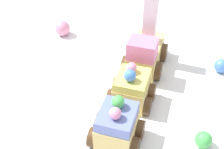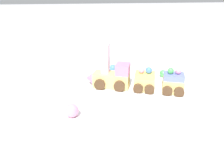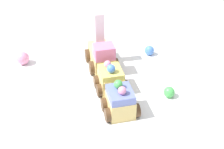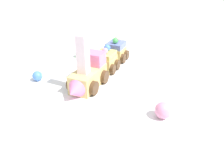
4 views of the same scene
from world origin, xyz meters
name	(u,v)px [view 1 (image 1 of 4)]	position (x,y,z in m)	size (l,w,h in m)	color
ground_plane	(115,89)	(0.00, 0.00, 0.00)	(10.00, 10.00, 0.00)	#B2B2B7
display_board	(115,86)	(0.00, 0.00, 0.01)	(0.82, 0.44, 0.01)	white
cake_train_locomotive	(147,49)	(0.05, -0.06, 0.04)	(0.14, 0.10, 0.13)	#E5C675
cake_car_lemon	(132,90)	(-0.05, -0.02, 0.04)	(0.08, 0.08, 0.07)	#E5C675
cake_car_blueberry	(117,127)	(-0.12, 0.01, 0.04)	(0.08, 0.08, 0.07)	#E5C675
gumball_green	(203,140)	(-0.14, -0.10, 0.02)	(0.02, 0.02, 0.02)	#4CBC56
gumball_blue	(221,66)	(0.01, -0.18, 0.02)	(0.02, 0.02, 0.02)	#4C84E0
gumball_pink	(62,28)	(0.16, 0.09, 0.03)	(0.03, 0.03, 0.03)	pink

